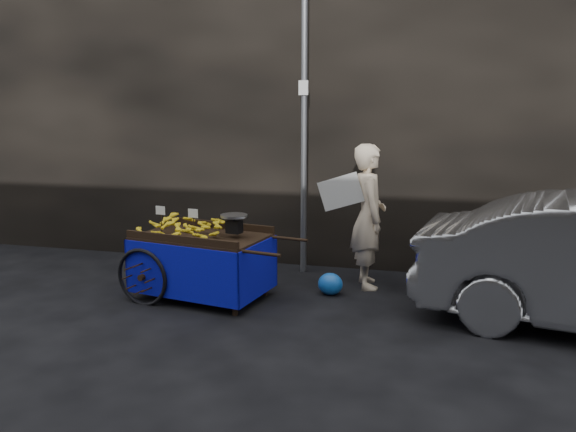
# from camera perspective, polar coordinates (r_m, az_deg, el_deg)

# --- Properties ---
(ground) EXTENTS (80.00, 80.00, 0.00)m
(ground) POSITION_cam_1_polar(r_m,az_deg,el_deg) (6.43, -3.64, -8.64)
(ground) COLOR black
(ground) RESTS_ON ground
(building_wall) EXTENTS (13.50, 2.00, 5.00)m
(building_wall) POSITION_cam_1_polar(r_m,az_deg,el_deg) (8.50, 4.25, 13.24)
(building_wall) COLOR black
(building_wall) RESTS_ON ground
(street_pole) EXTENTS (0.12, 0.10, 4.00)m
(street_pole) POSITION_cam_1_polar(r_m,az_deg,el_deg) (7.24, 1.64, 9.77)
(street_pole) COLOR slate
(street_pole) RESTS_ON ground
(banana_cart) EXTENTS (2.09, 1.22, 1.07)m
(banana_cart) POSITION_cam_1_polar(r_m,az_deg,el_deg) (6.47, -9.07, -2.53)
(banana_cart) COLOR black
(banana_cart) RESTS_ON ground
(vendor) EXTENTS (0.91, 0.73, 1.74)m
(vendor) POSITION_cam_1_polar(r_m,az_deg,el_deg) (6.81, 8.17, -0.02)
(vendor) COLOR beige
(vendor) RESTS_ON ground
(plastic_bag) EXTENTS (0.29, 0.23, 0.26)m
(plastic_bag) POSITION_cam_1_polar(r_m,az_deg,el_deg) (6.61, 4.32, -6.91)
(plastic_bag) COLOR blue
(plastic_bag) RESTS_ON ground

